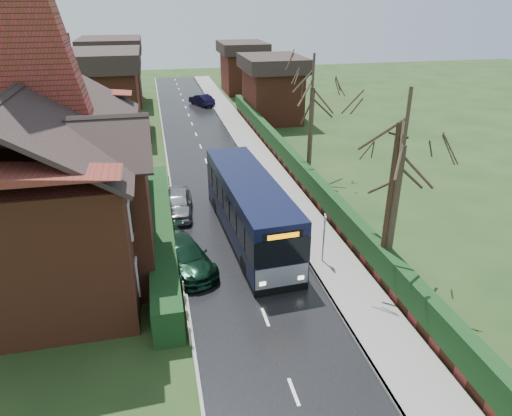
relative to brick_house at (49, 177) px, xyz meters
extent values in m
plane|color=#32491F|center=(8.73, -4.78, -4.38)|extent=(140.00, 140.00, 0.00)
cube|color=black|center=(8.73, 5.22, -4.37)|extent=(6.00, 100.00, 0.02)
cube|color=slate|center=(12.98, 5.22, -4.31)|extent=(2.50, 100.00, 0.14)
cube|color=gray|center=(11.78, 5.22, -4.31)|extent=(0.12, 100.00, 0.14)
cube|color=gray|center=(5.68, 5.22, -4.33)|extent=(0.12, 100.00, 0.10)
cube|color=black|center=(4.83, 0.22, -3.58)|extent=(1.20, 16.00, 1.60)
cube|color=brown|center=(14.53, 5.22, -4.08)|extent=(0.30, 50.00, 0.60)
cube|color=black|center=(14.53, 5.22, -3.18)|extent=(0.60, 50.00, 1.20)
cube|color=brown|center=(-0.27, 0.22, -1.38)|extent=(8.00, 14.00, 6.00)
cube|color=brown|center=(3.23, -2.78, -1.38)|extent=(2.50, 4.00, 6.00)
cube|color=brown|center=(0.73, 4.22, 4.82)|extent=(0.90, 1.40, 2.20)
cube|color=silver|center=(3.78, -4.78, -2.78)|extent=(0.08, 1.20, 1.60)
cube|color=black|center=(3.81, -4.78, -2.78)|extent=(0.03, 0.95, 1.35)
cube|color=silver|center=(3.78, -4.78, -0.18)|extent=(0.08, 1.20, 1.60)
cube|color=black|center=(3.81, -4.78, -0.18)|extent=(0.03, 0.95, 1.35)
cube|color=silver|center=(3.78, -0.78, -2.78)|extent=(0.08, 1.20, 1.60)
cube|color=black|center=(3.81, -0.78, -2.78)|extent=(0.03, 0.95, 1.35)
cube|color=silver|center=(3.78, -0.78, -0.18)|extent=(0.08, 1.20, 1.60)
cube|color=black|center=(3.81, -0.78, -0.18)|extent=(0.03, 0.95, 1.35)
cube|color=silver|center=(3.78, 3.22, -2.78)|extent=(0.08, 1.20, 1.60)
cube|color=black|center=(3.81, 3.22, -2.78)|extent=(0.03, 0.95, 1.35)
cube|color=silver|center=(3.78, 3.22, -0.18)|extent=(0.08, 1.20, 1.60)
cube|color=black|center=(3.81, 3.22, -0.18)|extent=(0.03, 0.95, 1.35)
cube|color=silver|center=(3.78, 5.72, -2.78)|extent=(0.08, 1.20, 1.60)
cube|color=black|center=(3.81, 5.72, -2.78)|extent=(0.03, 0.95, 1.35)
cube|color=silver|center=(3.78, 5.72, -0.18)|extent=(0.08, 1.20, 1.60)
cube|color=black|center=(3.81, 5.72, -0.18)|extent=(0.03, 0.95, 1.35)
cube|color=black|center=(9.53, 0.18, -3.45)|extent=(3.09, 11.20, 1.15)
cube|color=black|center=(9.53, 0.18, -2.27)|extent=(3.11, 11.20, 1.21)
cube|color=black|center=(9.53, 0.18, -1.33)|extent=(3.09, 11.20, 0.66)
cube|color=black|center=(9.53, 0.18, -4.20)|extent=(3.09, 11.20, 0.35)
cube|color=gray|center=(9.82, -5.30, -3.47)|extent=(2.42, 0.25, 1.01)
cube|color=black|center=(9.82, -5.33, -2.26)|extent=(2.27, 0.20, 1.31)
cube|color=black|center=(9.82, -5.33, -1.45)|extent=(1.76, 0.17, 0.35)
cube|color=#FF8C00|center=(9.82, -5.37, -1.45)|extent=(1.39, 0.11, 0.22)
cube|color=black|center=(9.82, -5.31, -4.15)|extent=(2.47, 0.27, 0.30)
cube|color=#FFF2CC|center=(8.94, -5.41, -3.67)|extent=(0.28, 0.06, 0.18)
cube|color=#FFF2CC|center=(10.70, -5.32, -3.67)|extent=(0.28, 0.06, 0.18)
cylinder|color=black|center=(8.58, -3.42, -3.89)|extent=(0.33, 0.98, 0.97)
cylinder|color=black|center=(10.86, -3.30, -3.89)|extent=(0.33, 0.98, 0.97)
cylinder|color=black|center=(8.21, 3.66, -3.89)|extent=(0.33, 0.98, 0.97)
cylinder|color=black|center=(10.49, 3.78, -3.89)|extent=(0.33, 0.98, 0.97)
imported|color=#A09FA4|center=(5.93, 3.95, -3.67)|extent=(2.02, 4.26, 1.41)
imported|color=black|center=(5.83, -2.26, -3.68)|extent=(3.26, 5.13, 1.39)
imported|color=black|center=(10.73, 33.88, -3.71)|extent=(2.93, 4.28, 1.34)
cylinder|color=slate|center=(12.47, -3.30, -3.04)|extent=(0.08, 0.08, 2.66)
cube|color=silver|center=(12.47, -3.30, -1.90)|extent=(0.15, 0.40, 0.30)
cube|color=silver|center=(12.47, -3.30, -2.28)|extent=(0.13, 0.36, 0.27)
cylinder|color=black|center=(14.53, -5.28, -0.65)|extent=(0.26, 0.26, 7.45)
cube|color=black|center=(14.53, -5.28, 2.54)|extent=(0.43, 0.92, 0.09)
cylinder|color=#342A1F|center=(14.73, -5.41, -1.11)|extent=(0.31, 0.31, 6.54)
cylinder|color=#392D21|center=(15.75, 8.58, -1.21)|extent=(0.34, 0.34, 6.33)
camera|label=1|loc=(5.07, -21.40, 7.60)|focal=32.00mm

